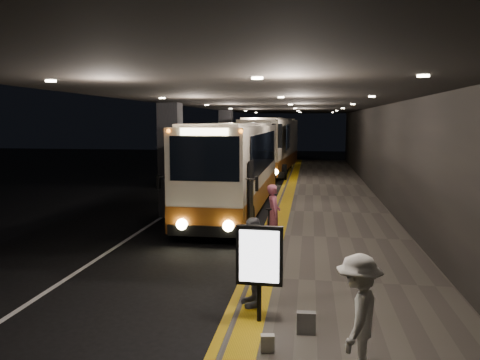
% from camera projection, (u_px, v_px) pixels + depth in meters
% --- Properties ---
extents(ground, '(90.00, 90.00, 0.00)m').
position_uv_depth(ground, '(181.00, 244.00, 14.23)').
color(ground, black).
extents(lane_line_white, '(0.12, 50.00, 0.01)m').
position_uv_depth(lane_line_white, '(172.00, 211.00, 19.40)').
color(lane_line_white, silver).
rests_on(lane_line_white, ground).
extents(kerb_stripe_yellow, '(0.18, 50.00, 0.01)m').
position_uv_depth(kerb_stripe_yellow, '(271.00, 214.00, 18.79)').
color(kerb_stripe_yellow, gold).
rests_on(kerb_stripe_yellow, ground).
extents(sidewalk, '(4.50, 50.00, 0.15)m').
position_uv_depth(sidewalk, '(332.00, 214.00, 18.43)').
color(sidewalk, '#514C44').
rests_on(sidewalk, ground).
extents(tactile_strip, '(0.50, 50.00, 0.01)m').
position_uv_depth(tactile_strip, '(284.00, 210.00, 18.70)').
color(tactile_strip, gold).
rests_on(tactile_strip, sidewalk).
extents(terminal_wall, '(0.10, 50.00, 6.00)m').
position_uv_depth(terminal_wall, '(394.00, 140.00, 17.73)').
color(terminal_wall, black).
rests_on(terminal_wall, ground).
extents(support_columns, '(0.80, 24.80, 4.40)m').
position_uv_depth(support_columns, '(171.00, 160.00, 18.10)').
color(support_columns, black).
rests_on(support_columns, ground).
extents(canopy, '(9.00, 50.00, 0.40)m').
position_uv_depth(canopy, '(276.00, 98.00, 18.19)').
color(canopy, black).
rests_on(canopy, support_columns).
extents(coach_main, '(2.43, 11.33, 3.52)m').
position_uv_depth(coach_main, '(235.00, 171.00, 18.96)').
color(coach_main, beige).
rests_on(coach_main, ground).
extents(coach_second, '(3.30, 12.21, 3.79)m').
position_uv_depth(coach_second, '(272.00, 148.00, 33.25)').
color(coach_second, beige).
rests_on(coach_second, ground).
extents(coach_third, '(2.28, 10.91, 3.43)m').
position_uv_depth(coach_third, '(281.00, 142.00, 45.56)').
color(coach_third, beige).
rests_on(coach_third, ground).
extents(passenger_boarding, '(0.47, 0.66, 1.70)m').
position_uv_depth(passenger_boarding, '(273.00, 213.00, 13.87)').
color(passenger_boarding, '#AB4F66').
rests_on(passenger_boarding, sidewalk).
extents(passenger_waiting_white, '(0.78, 1.21, 1.73)m').
position_uv_depth(passenger_waiting_white, '(358.00, 315.00, 6.55)').
color(passenger_waiting_white, white).
rests_on(passenger_waiting_white, sidewalk).
extents(passenger_waiting_grey, '(0.89, 1.15, 1.75)m').
position_uv_depth(passenger_waiting_grey, '(253.00, 261.00, 8.99)').
color(passenger_waiting_grey, '#4D4D52').
rests_on(passenger_waiting_grey, sidewalk).
extents(bag_polka, '(0.32, 0.15, 0.38)m').
position_uv_depth(bag_polka, '(306.00, 323.00, 7.85)').
color(bag_polka, black).
rests_on(bag_polka, sidewalk).
extents(bag_plain, '(0.23, 0.16, 0.27)m').
position_uv_depth(bag_plain, '(268.00, 343.00, 7.26)').
color(bag_plain, beige).
rests_on(bag_plain, sidewalk).
extents(info_sign, '(0.83, 0.15, 1.75)m').
position_uv_depth(info_sign, '(259.00, 258.00, 8.20)').
color(info_sign, black).
rests_on(info_sign, sidewalk).
extents(stanchion_post, '(0.05, 0.05, 1.15)m').
position_uv_depth(stanchion_post, '(269.00, 230.00, 12.91)').
color(stanchion_post, black).
rests_on(stanchion_post, sidewalk).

